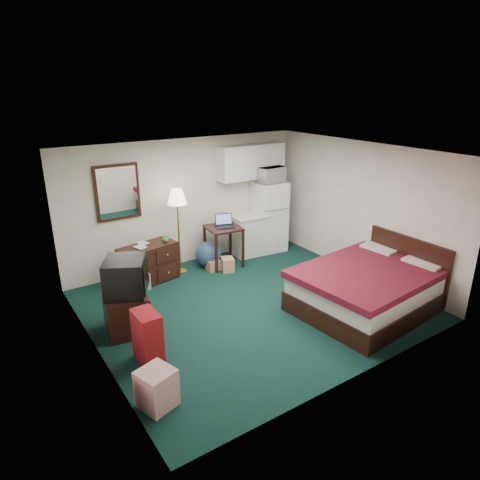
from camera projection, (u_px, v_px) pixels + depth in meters
floor at (251, 305)px, 7.12m from camera, size 5.00×4.50×0.01m
ceiling at (252, 154)px, 6.26m from camera, size 5.00×4.50×0.01m
walls at (251, 234)px, 6.69m from camera, size 5.01×4.51×2.50m
mirror at (117, 192)px, 7.58m from camera, size 0.80×0.06×1.00m
upper_cabinets at (251, 161)px, 8.82m from camera, size 1.50×0.35×0.70m
headboard at (407, 265)px, 7.31m from camera, size 0.06×1.56×1.00m
dresser at (149, 264)px, 7.84m from camera, size 1.11×0.65×0.71m
floor_lamp at (179, 232)px, 8.09m from camera, size 0.37×0.37×1.65m
desk at (224, 246)px, 8.56m from camera, size 0.71×0.71×0.81m
exercise_ball at (208, 254)px, 8.52m from camera, size 0.66×0.66×0.52m
kitchen_counter at (250, 235)px, 9.15m from camera, size 0.80×0.63×0.84m
fridge at (269, 216)px, 9.27m from camera, size 0.71×0.71×1.52m
bed at (367, 290)px, 6.88m from camera, size 2.31×1.87×0.69m
tv_stand at (127, 313)px, 6.28m from camera, size 0.70×0.75×0.60m
suitcase at (148, 337)px, 5.57m from camera, size 0.28×0.45×0.72m
retail_box at (157, 388)px, 4.83m from camera, size 0.46×0.46×0.46m
file_bin at (136, 281)px, 7.61m from camera, size 0.44×0.33×0.30m
cardboard_box_a at (213, 265)px, 8.40m from camera, size 0.25×0.21×0.21m
cardboard_box_b at (228, 264)px, 8.36m from camera, size 0.30×0.33×0.27m
laptop at (225, 221)px, 8.37m from camera, size 0.41×0.37×0.24m
crt_tv at (126, 276)px, 6.13m from camera, size 0.80×0.82×0.53m
microwave at (270, 173)px, 8.88m from camera, size 0.64×0.42×0.40m
book_a at (136, 243)px, 7.53m from camera, size 0.16×0.06×0.22m
book_b at (138, 239)px, 7.70m from camera, size 0.16×0.06×0.22m
mug at (165, 238)px, 7.88m from camera, size 0.16×0.15×0.12m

